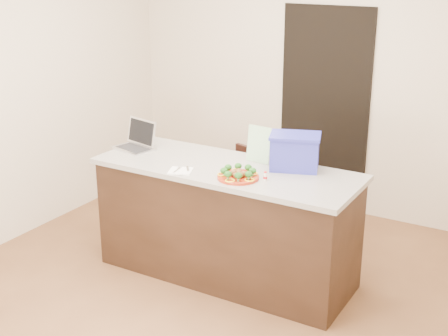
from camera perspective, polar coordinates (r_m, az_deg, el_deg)
The scene contains 16 objects.
ground at distance 4.93m, azimuth -1.29°, elevation -10.87°, with size 4.00×4.00×0.00m, color brown.
room_shell at distance 4.35m, azimuth -1.45°, elevation 7.94°, with size 4.00×4.00×4.00m.
doorway at distance 6.18m, azimuth 9.14°, elevation 5.22°, with size 0.90×0.02×2.00m, color black.
island at distance 4.91m, azimuth 0.20°, elevation -4.93°, with size 2.06×0.76×0.92m.
plate at distance 4.49m, azimuth 1.31°, elevation -0.82°, with size 0.30×0.30×0.02m.
meatballs at distance 4.48m, azimuth 1.25°, elevation -0.49°, with size 0.12×0.12×0.04m.
broccoli at distance 4.47m, azimuth 1.31°, elevation -0.25°, with size 0.25×0.25×0.04m.
pepper_rings at distance 4.48m, azimuth 1.31°, elevation -0.70°, with size 0.30×0.29×0.01m.
napkin at distance 4.65m, azimuth -3.99°, elevation -0.25°, with size 0.17×0.17×0.01m, color white.
fork at distance 4.66m, azimuth -4.15°, elevation -0.11°, with size 0.04×0.14×0.00m.
knife at distance 4.62m, azimuth -3.82°, elevation -0.29°, with size 0.08×0.19×0.01m.
yogurt_bottle at distance 4.46m, azimuth 3.79°, elevation -0.79°, with size 0.03×0.03×0.07m.
laptop at distance 5.23m, azimuth -7.92°, elevation 2.51°, with size 0.37×0.32×0.23m.
leaflet at distance 4.81m, azimuth 3.19°, elevation 2.17°, with size 0.20×0.00×0.28m, color white.
blue_box at distance 4.68m, azimuth 6.49°, elevation 1.51°, with size 0.44×0.38×0.27m.
chair at distance 5.49m, azimuth 2.07°, elevation -2.02°, with size 0.46×0.47×0.85m.
Camera 1 is at (2.25, -3.62, 2.47)m, focal length 50.00 mm.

